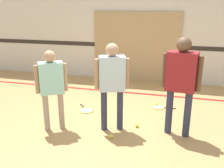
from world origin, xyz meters
The scene contains 12 objects.
ground_plane centered at (0.00, 0.00, 0.00)m, with size 16.00×16.00×0.00m, color tan.
wall_back centered at (0.00, 3.11, 1.60)m, with size 16.00×0.07×3.20m.
wall_panel centered at (-0.17, 3.05, 0.99)m, with size 2.50×0.05×1.99m.
floor_stripe centered at (0.00, 1.88, 0.00)m, with size 14.40×0.10×0.01m.
person_instructor centered at (-0.06, -0.12, 0.97)m, with size 0.57×0.37×1.56m.
person_student_left centered at (-1.07, -0.38, 0.89)m, with size 0.48×0.40×1.44m.
person_student_right centered at (1.08, -0.01, 1.04)m, with size 0.63×0.34×1.69m.
racket_spare_on_floor centered at (0.70, 1.09, 0.01)m, with size 0.52×0.29×0.03m.
racket_second_spare centered at (-0.81, 0.54, 0.01)m, with size 0.46×0.51×0.03m.
tennis_ball_near_instructor centered at (0.01, -0.45, 0.03)m, with size 0.07×0.07×0.07m, color #CCE038.
tennis_ball_by_spare_racket centered at (0.62, 1.19, 0.03)m, with size 0.07×0.07×0.07m, color #CCE038.
tennis_ball_stray_left centered at (0.37, 0.06, 0.03)m, with size 0.07×0.07×0.07m, color #CCE038.
Camera 1 is at (0.97, -4.07, 2.16)m, focal length 40.00 mm.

